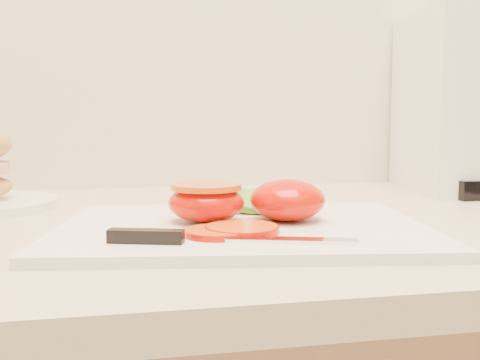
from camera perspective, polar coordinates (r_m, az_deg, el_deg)
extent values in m
cube|color=beige|center=(0.76, 18.87, -4.14)|extent=(3.92, 0.65, 0.03)
cube|color=silver|center=(0.56, 0.20, -5.16)|extent=(0.41, 0.33, 0.01)
ellipsoid|color=#CF0A00|center=(0.58, 5.08, -2.14)|extent=(0.08, 0.08, 0.04)
ellipsoid|color=#CF0A00|center=(0.57, -3.60, -2.44)|extent=(0.08, 0.08, 0.04)
cylinder|color=red|center=(0.57, -3.61, -0.72)|extent=(0.08, 0.08, 0.01)
cylinder|color=orange|center=(0.52, 0.23, -5.26)|extent=(0.07, 0.07, 0.01)
cylinder|color=orange|center=(0.50, -2.48, -5.59)|extent=(0.06, 0.06, 0.01)
ellipsoid|color=#61A32B|center=(0.65, 2.61, -2.29)|extent=(0.12, 0.09, 0.02)
cube|color=silver|center=(0.48, 4.12, -6.39)|extent=(0.14, 0.06, 0.00)
cube|color=black|center=(0.48, -10.02, -5.93)|extent=(0.07, 0.03, 0.01)
cube|color=white|center=(1.00, 23.42, 7.58)|extent=(0.24, 0.28, 0.30)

